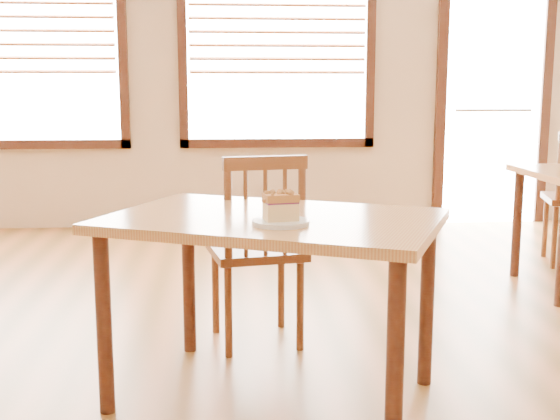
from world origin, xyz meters
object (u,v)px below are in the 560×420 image
object	(u,v)px
plate	(281,222)
cake_slice	(281,205)
cafe_table_main	(273,239)
cafe_chair_main	(258,249)

from	to	relation	value
plate	cake_slice	world-z (taller)	cake_slice
plate	cafe_table_main	bearing A→B (deg)	95.00
cafe_chair_main	cake_slice	xyz separation A→B (m)	(0.05, -0.79, 0.34)
cafe_table_main	plate	bearing A→B (deg)	-60.40
cafe_table_main	plate	xyz separation A→B (m)	(0.02, -0.18, 0.10)
cafe_chair_main	plate	world-z (taller)	cafe_chair_main
cafe_chair_main	cake_slice	bearing A→B (deg)	82.79
plate	cake_slice	xyz separation A→B (m)	(0.00, 0.00, 0.06)
cafe_chair_main	cake_slice	world-z (taller)	cafe_chair_main
cafe_table_main	cake_slice	world-z (taller)	cake_slice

